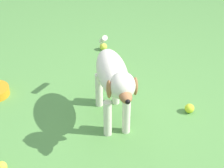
{
  "coord_description": "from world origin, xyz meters",
  "views": [
    {
      "loc": [
        -0.09,
        1.72,
        1.57
      ],
      "look_at": [
        0.09,
        -0.16,
        0.28
      ],
      "focal_mm": 57.66,
      "sensor_mm": 36.0,
      "label": 1
    }
  ],
  "objects_px": {
    "tennis_ball_1": "(1,167)",
    "tennis_ball_4": "(120,64)",
    "dog": "(114,78)",
    "tennis_ball_3": "(189,108)",
    "tennis_ball_0": "(103,47)"
  },
  "relations": [
    {
      "from": "tennis_ball_3",
      "to": "tennis_ball_4",
      "type": "relative_size",
      "value": 1.0
    },
    {
      "from": "dog",
      "to": "tennis_ball_0",
      "type": "bearing_deg",
      "value": 173.4
    },
    {
      "from": "tennis_ball_1",
      "to": "tennis_ball_3",
      "type": "distance_m",
      "value": 1.28
    },
    {
      "from": "tennis_ball_3",
      "to": "tennis_ball_0",
      "type": "bearing_deg",
      "value": -49.98
    },
    {
      "from": "tennis_ball_1",
      "to": "tennis_ball_3",
      "type": "height_order",
      "value": "same"
    },
    {
      "from": "tennis_ball_3",
      "to": "tennis_ball_4",
      "type": "height_order",
      "value": "same"
    },
    {
      "from": "tennis_ball_0",
      "to": "tennis_ball_1",
      "type": "relative_size",
      "value": 1.0
    },
    {
      "from": "tennis_ball_0",
      "to": "dog",
      "type": "bearing_deg",
      "value": 100.37
    },
    {
      "from": "dog",
      "to": "tennis_ball_1",
      "type": "height_order",
      "value": "dog"
    },
    {
      "from": "tennis_ball_1",
      "to": "tennis_ball_4",
      "type": "bearing_deg",
      "value": -116.15
    },
    {
      "from": "tennis_ball_1",
      "to": "tennis_ball_4",
      "type": "height_order",
      "value": "same"
    },
    {
      "from": "dog",
      "to": "tennis_ball_1",
      "type": "bearing_deg",
      "value": -67.46
    },
    {
      "from": "tennis_ball_3",
      "to": "tennis_ball_4",
      "type": "distance_m",
      "value": 0.76
    },
    {
      "from": "dog",
      "to": "tennis_ball_4",
      "type": "bearing_deg",
      "value": 163.96
    },
    {
      "from": "dog",
      "to": "tennis_ball_0",
      "type": "distance_m",
      "value": 1.04
    }
  ]
}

